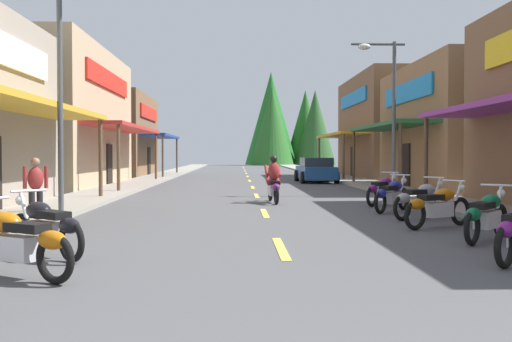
{
  "coord_description": "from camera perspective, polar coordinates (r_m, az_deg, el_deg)",
  "views": [
    {
      "loc": [
        -0.75,
        -1.46,
        1.62
      ],
      "look_at": [
        0.13,
        25.76,
        0.82
      ],
      "focal_mm": 41.45,
      "sensor_mm": 36.0,
      "label": 1
    }
  ],
  "objects": [
    {
      "name": "rider_cruising_lead",
      "position": [
        19.5,
        1.69,
        -1.17
      ],
      "size": [
        0.6,
        2.14,
        1.57
      ],
      "rotation": [
        0.0,
        0.0,
        1.64
      ],
      "color": "black",
      "rests_on": "ground"
    },
    {
      "name": "motorcycle_parked_right_4",
      "position": [
        15.26,
        15.61,
        -2.64
      ],
      "size": [
        1.79,
        1.34,
        1.04
      ],
      "rotation": [
        0.0,
        0.0,
        0.63
      ],
      "color": "black",
      "rests_on": "ground"
    },
    {
      "name": "sidewalk_right",
      "position": [
        36.1,
        9.04,
        -0.82
      ],
      "size": [
        2.25,
        97.91,
        0.12
      ],
      "primitive_type": "cube",
      "color": "#9E9991",
      "rests_on": "ground"
    },
    {
      "name": "ground",
      "position": [
        35.46,
        -0.63,
        -1.02
      ],
      "size": [
        9.87,
        97.91,
        0.1
      ],
      "primitive_type": "cube",
      "color": "#4C4C4F"
    },
    {
      "name": "centerline_dashes",
      "position": [
        38.71,
        -0.73,
        -0.71
      ],
      "size": [
        0.16,
        72.25,
        0.01
      ],
      "color": "#E0C64C",
      "rests_on": "ground"
    },
    {
      "name": "motorcycle_parked_right_5",
      "position": [
        16.85,
        12.99,
        -2.22
      ],
      "size": [
        1.44,
        1.72,
        1.04
      ],
      "rotation": [
        0.0,
        0.0,
        0.88
      ],
      "color": "black",
      "rests_on": "ground"
    },
    {
      "name": "motorcycle_parked_right_6",
      "position": [
        19.02,
        12.12,
        -1.78
      ],
      "size": [
        1.46,
        1.7,
        1.04
      ],
      "rotation": [
        0.0,
        0.0,
        0.87
      ],
      "color": "black",
      "rests_on": "ground"
    },
    {
      "name": "streetlamp_right",
      "position": [
        23.57,
        12.42,
        7.18
      ],
      "size": [
        2.08,
        0.3,
        5.95
      ],
      "color": "#474C51",
      "rests_on": "ground"
    },
    {
      "name": "motorcycle_parked_left_2",
      "position": [
        9.85,
        -19.61,
        -5.03
      ],
      "size": [
        1.64,
        1.53,
        1.04
      ],
      "rotation": [
        0.0,
        0.0,
        2.39
      ],
      "color": "black",
      "rests_on": "ground"
    },
    {
      "name": "storefront_left_middle",
      "position": [
        31.49,
        -20.37,
        4.79
      ],
      "size": [
        8.91,
        12.82,
        6.78
      ],
      "color": "tan",
      "rests_on": "ground"
    },
    {
      "name": "motorcycle_parked_right_3",
      "position": [
        13.51,
        17.12,
        -3.21
      ],
      "size": [
        1.87,
        1.22,
        1.04
      ],
      "rotation": [
        0.0,
        0.0,
        0.56
      ],
      "color": "black",
      "rests_on": "ground"
    },
    {
      "name": "parked_car_curbside",
      "position": [
        33.69,
        5.81,
        0.08
      ],
      "size": [
        2.13,
        4.34,
        1.4
      ],
      "rotation": [
        0.0,
        0.0,
        1.59
      ],
      "color": "#1E4C8C",
      "rests_on": "ground"
    },
    {
      "name": "storefront_left_far",
      "position": [
        44.35,
        -15.0,
        3.31
      ],
      "size": [
        9.13,
        10.52,
        5.86
      ],
      "color": "brown",
      "rests_on": "ground"
    },
    {
      "name": "motorcycle_parked_left_1",
      "position": [
        8.32,
        -22.15,
        -6.28
      ],
      "size": [
        1.88,
        1.2,
        1.04
      ],
      "rotation": [
        0.0,
        0.0,
        2.59
      ],
      "color": "black",
      "rests_on": "ground"
    },
    {
      "name": "motorcycle_parked_right_2",
      "position": [
        11.78,
        21.36,
        -3.96
      ],
      "size": [
        1.51,
        1.65,
        1.04
      ],
      "rotation": [
        0.0,
        0.0,
        0.83
      ],
      "color": "black",
      "rests_on": "ground"
    },
    {
      "name": "treeline_backdrop",
      "position": [
        86.97,
        3.0,
        4.61
      ],
      "size": [
        13.05,
        12.06,
        13.78
      ],
      "color": "#286123",
      "rests_on": "ground"
    },
    {
      "name": "streetlamp_left",
      "position": [
        16.32,
        -17.43,
        11.31
      ],
      "size": [
        2.08,
        0.3,
        6.81
      ],
      "color": "#474C51",
      "rests_on": "ground"
    },
    {
      "name": "pedestrian_by_shop",
      "position": [
        14.75,
        -20.5,
        -1.32
      ],
      "size": [
        0.51,
        0.41,
        1.53
      ],
      "rotation": [
        0.0,
        0.0,
        5.24
      ],
      "color": "black",
      "rests_on": "ground"
    },
    {
      "name": "storefront_right_far",
      "position": [
        41.8,
        14.34,
        4.11
      ],
      "size": [
        9.22,
        12.07,
        6.87
      ],
      "color": "brown",
      "rests_on": "ground"
    },
    {
      "name": "storefront_right_middle",
      "position": [
        29.87,
        22.02,
        3.96
      ],
      "size": [
        10.1,
        10.57,
        5.75
      ],
      "color": "olive",
      "rests_on": "ground"
    },
    {
      "name": "sidewalk_left",
      "position": [
        35.85,
        -10.37,
        -0.85
      ],
      "size": [
        2.25,
        97.91,
        0.12
      ],
      "primitive_type": "cube",
      "color": "gray",
      "rests_on": "ground"
    }
  ]
}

